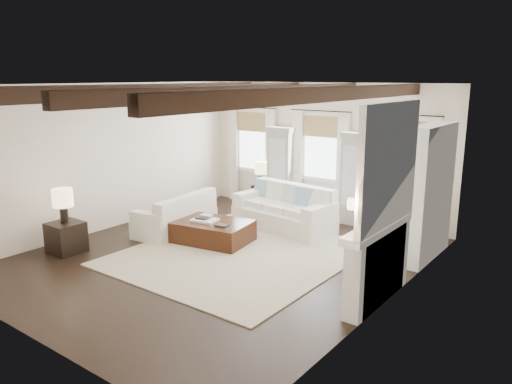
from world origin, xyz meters
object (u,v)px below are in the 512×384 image
Objects in this scene: side_table_back at (262,196)px; ottoman at (209,231)px; sofa_back at (286,211)px; side_table_front at (66,237)px; sofa_left at (178,216)px.

ottoman is at bearing -75.40° from side_table_back.
ottoman is at bearing -113.47° from sofa_back.
side_table_front is 0.99× the size of side_table_back.
sofa_back is 3.96× the size of side_table_back.
side_table_front is (-0.76, -2.25, -0.04)m from sofa_left.
side_table_front is (-1.79, -2.14, 0.08)m from ottoman.
side_table_back is at bearing 143.13° from sofa_back.
sofa_back is at bearing -36.87° from side_table_back.
side_table_back reaches higher than side_table_front.
sofa_back is 1.16× the size of sofa_left.
sofa_back is at bearing 56.84° from ottoman.
side_table_front reaches higher than ottoman.
sofa_left is at bearing -96.05° from side_table_back.
ottoman is 2.83× the size of side_table_front.
sofa_back is 1.41× the size of ottoman.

